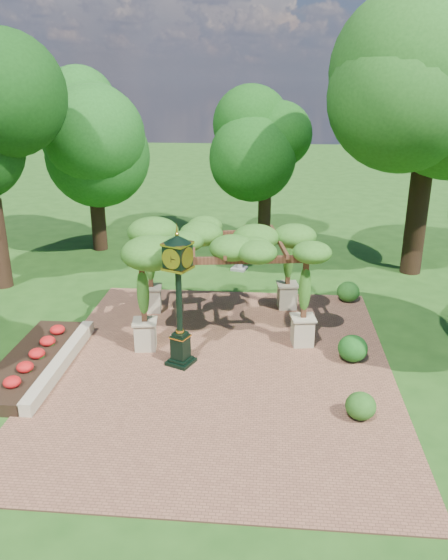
{
  "coord_description": "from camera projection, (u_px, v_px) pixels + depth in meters",
  "views": [
    {
      "loc": [
        1.39,
        -13.11,
        8.0
      ],
      "look_at": [
        0.0,
        2.5,
        2.2
      ],
      "focal_mm": 35.0,
      "sensor_mm": 36.0,
      "label": 1
    }
  ],
  "objects": [
    {
      "name": "shrub_mid",
      "position": [
        353.0,
        348.0,
        16.26
      ],
      "size": [
        1.18,
        1.18,
        0.8
      ],
      "primitive_type": "ellipsoid",
      "rotation": [
        0.0,
        0.0,
        0.44
      ],
      "color": "#174D15",
      "rests_on": "brick_plaza"
    },
    {
      "name": "tree_east_far",
      "position": [
        435.0,
        69.0,
        21.11
      ],
      "size": [
        5.83,
        5.83,
        12.16
      ],
      "color": "black",
      "rests_on": "ground"
    },
    {
      "name": "brick_plaza",
      "position": [
        219.0,
        367.0,
        16.06
      ],
      "size": [
        10.0,
        12.0,
        0.04
      ],
      "primitive_type": "cube",
      "color": "brown",
      "rests_on": "ground"
    },
    {
      "name": "pedestal_clock",
      "position": [
        179.0,
        289.0,
        15.4
      ],
      "size": [
        1.05,
        1.05,
        4.04
      ],
      "rotation": [
        0.0,
        0.0,
        -0.41
      ],
      "color": "black",
      "rests_on": "brick_plaza"
    },
    {
      "name": "shrub_back",
      "position": [
        348.0,
        292.0,
        20.64
      ],
      "size": [
        1.03,
        1.03,
        0.76
      ],
      "primitive_type": "ellipsoid",
      "rotation": [
        0.0,
        0.0,
        -0.25
      ],
      "color": "#215619",
      "rests_on": "brick_plaza"
    },
    {
      "name": "tree_west_far",
      "position": [
        91.0,
        134.0,
        25.31
      ],
      "size": [
        4.57,
        4.57,
        8.14
      ],
      "color": "#331F13",
      "rests_on": "ground"
    },
    {
      "name": "shrub_front",
      "position": [
        361.0,
        406.0,
        13.5
      ],
      "size": [
        0.84,
        0.84,
        0.69
      ],
      "primitive_type": "ellipsoid",
      "rotation": [
        0.0,
        0.0,
        -0.11
      ],
      "color": "#225217",
      "rests_on": "brick_plaza"
    },
    {
      "name": "flower_bed",
      "position": [
        32.0,
        362.0,
        16.0
      ],
      "size": [
        1.5,
        5.0,
        0.36
      ],
      "primitive_type": "cube",
      "color": "red",
      "rests_on": "ground"
    },
    {
      "name": "pergola",
      "position": [
        222.0,
        244.0,
        17.66
      ],
      "size": [
        6.2,
        4.39,
        3.61
      ],
      "rotation": [
        0.0,
        0.0,
        0.15
      ],
      "color": "tan",
      "rests_on": "brick_plaza"
    },
    {
      "name": "border_wall",
      "position": [
        61.0,
        363.0,
        15.91
      ],
      "size": [
        0.35,
        5.0,
        0.4
      ],
      "primitive_type": "cube",
      "color": "#C6B793",
      "rests_on": "ground"
    },
    {
      "name": "sundial",
      "position": [
        239.0,
        259.0,
        24.12
      ],
      "size": [
        0.76,
        0.76,
        1.12
      ],
      "rotation": [
        0.0,
        0.0,
        -0.28
      ],
      "color": "gray",
      "rests_on": "ground"
    },
    {
      "name": "tree_north",
      "position": [
        266.0,
        150.0,
        25.98
      ],
      "size": [
        3.75,
        3.75,
        7.0
      ],
      "color": "#332314",
      "rests_on": "ground"
    },
    {
      "name": "ground",
      "position": [
        216.0,
        385.0,
        15.13
      ],
      "size": [
        120.0,
        120.0,
        0.0
      ],
      "primitive_type": "plane",
      "color": "#1E4714",
      "rests_on": "ground"
    }
  ]
}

